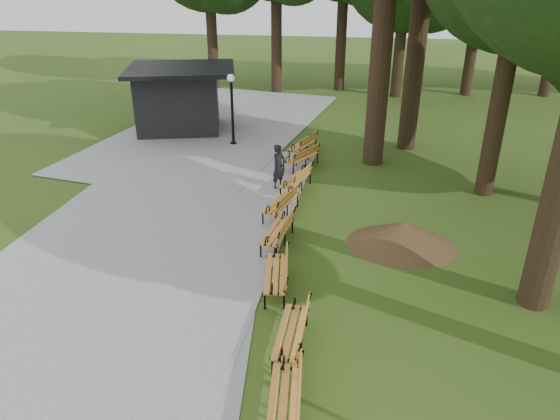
% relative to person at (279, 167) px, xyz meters
% --- Properties ---
extents(ground, '(100.00, 100.00, 0.00)m').
position_rel_person_xyz_m(ground, '(0.75, -7.11, -0.80)').
color(ground, '#2F4C15').
rests_on(ground, ground).
extents(path, '(12.00, 38.00, 0.06)m').
position_rel_person_xyz_m(path, '(-3.25, -4.11, -0.77)').
color(path, gray).
rests_on(path, ground).
extents(person, '(0.63, 0.70, 1.60)m').
position_rel_person_xyz_m(person, '(0.00, 0.00, 0.00)').
color(person, black).
rests_on(person, ground).
extents(kiosk, '(5.68, 5.23, 3.00)m').
position_rel_person_xyz_m(kiosk, '(-5.77, 6.33, 0.70)').
color(kiosk, black).
rests_on(kiosk, ground).
extents(lamp_post, '(0.32, 0.32, 3.06)m').
position_rel_person_xyz_m(lamp_post, '(-2.75, 4.54, 1.41)').
color(lamp_post, black).
rests_on(lamp_post, ground).
extents(dirt_mound, '(2.57, 2.57, 0.73)m').
position_rel_person_xyz_m(dirt_mound, '(4.06, -3.55, -0.43)').
color(dirt_mound, '#47301C').
rests_on(dirt_mound, ground).
extents(bench_1, '(0.79, 1.95, 0.88)m').
position_rel_person_xyz_m(bench_1, '(1.69, -10.21, -0.36)').
color(bench_1, orange).
rests_on(bench_1, ground).
extents(bench_2, '(0.68, 1.91, 0.88)m').
position_rel_person_xyz_m(bench_2, '(1.56, -8.35, -0.36)').
color(bench_2, orange).
rests_on(bench_2, ground).
extents(bench_3, '(0.88, 1.97, 0.88)m').
position_rel_person_xyz_m(bench_3, '(0.91, -6.24, -0.36)').
color(bench_3, orange).
rests_on(bench_3, ground).
extents(bench_4, '(0.88, 1.97, 0.88)m').
position_rel_person_xyz_m(bench_4, '(0.60, -4.07, -0.36)').
color(bench_4, orange).
rests_on(bench_4, ground).
extents(bench_5, '(1.14, 2.00, 0.88)m').
position_rel_person_xyz_m(bench_5, '(0.41, -2.19, -0.36)').
color(bench_5, orange).
rests_on(bench_5, ground).
extents(bench_6, '(1.12, 2.00, 0.88)m').
position_rel_person_xyz_m(bench_6, '(0.63, -0.17, -0.36)').
color(bench_6, orange).
rests_on(bench_6, ground).
extents(bench_7, '(1.47, 1.98, 0.88)m').
position_rel_person_xyz_m(bench_7, '(0.54, 2.09, -0.36)').
color(bench_7, orange).
rests_on(bench_7, ground).
extents(bench_8, '(1.21, 2.00, 0.88)m').
position_rel_person_xyz_m(bench_8, '(0.42, 3.68, -0.36)').
color(bench_8, orange).
rests_on(bench_8, ground).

